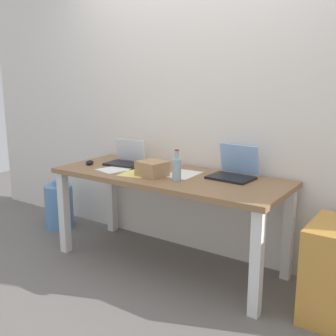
% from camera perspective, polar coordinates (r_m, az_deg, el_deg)
% --- Properties ---
extents(ground_plane, '(8.00, 8.00, 0.00)m').
position_cam_1_polar(ground_plane, '(3.39, 0.00, -13.20)').
color(ground_plane, slate).
extents(back_wall, '(5.20, 0.08, 2.60)m').
position_cam_1_polar(back_wall, '(3.41, 4.04, 9.63)').
color(back_wall, silver).
rests_on(back_wall, ground).
extents(desk, '(1.85, 0.72, 0.74)m').
position_cam_1_polar(desk, '(3.16, 0.00, -2.59)').
color(desk, olive).
rests_on(desk, ground).
extents(laptop_left, '(0.31, 0.26, 0.21)m').
position_cam_1_polar(laptop_left, '(3.51, -5.95, 1.23)').
color(laptop_left, black).
rests_on(laptop_left, desk).
extents(laptop_right, '(0.33, 0.28, 0.24)m').
position_cam_1_polar(laptop_right, '(3.06, 9.19, -0.43)').
color(laptop_right, black).
rests_on(laptop_right, desk).
extents(beer_bottle, '(0.07, 0.07, 0.23)m').
position_cam_1_polar(beer_bottle, '(2.93, 1.23, -0.11)').
color(beer_bottle, '#99B7C1').
rests_on(beer_bottle, desk).
extents(computer_mouse, '(0.09, 0.12, 0.03)m').
position_cam_1_polar(computer_mouse, '(3.55, -10.91, 0.77)').
color(computer_mouse, black).
rests_on(computer_mouse, desk).
extents(cardboard_box, '(0.23, 0.21, 0.11)m').
position_cam_1_polar(cardboard_box, '(3.07, -2.25, -0.10)').
color(cardboard_box, tan).
rests_on(cardboard_box, desk).
extents(paper_sheet_front_left, '(0.28, 0.34, 0.00)m').
position_cam_1_polar(paper_sheet_front_left, '(3.34, -7.11, -0.12)').
color(paper_sheet_front_left, white).
rests_on(paper_sheet_front_left, desk).
extents(paper_sheet_near_back, '(0.23, 0.31, 0.00)m').
position_cam_1_polar(paper_sheet_near_back, '(3.13, 2.06, -0.88)').
color(paper_sheet_near_back, white).
rests_on(paper_sheet_near_back, desk).
extents(paper_yellow_folder, '(0.27, 0.33, 0.00)m').
position_cam_1_polar(paper_yellow_folder, '(3.19, -4.32, -0.67)').
color(paper_yellow_folder, '#F4E06B').
rests_on(paper_yellow_folder, desk).
extents(water_cooler_jug, '(0.28, 0.28, 0.48)m').
position_cam_1_polar(water_cooler_jug, '(4.21, -14.98, -5.18)').
color(water_cooler_jug, '#598CC6').
rests_on(water_cooler_jug, ground).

